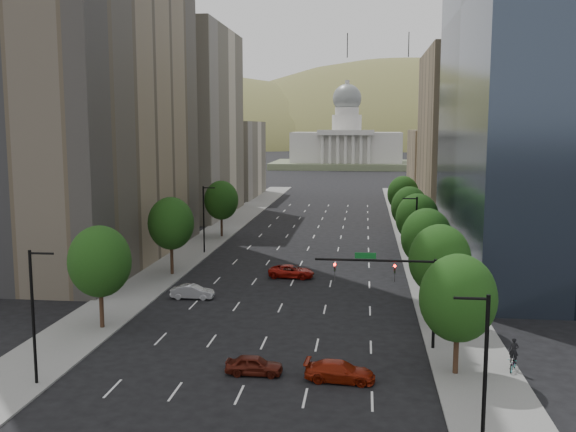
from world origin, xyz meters
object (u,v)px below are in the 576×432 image
at_px(car_maroon, 254,365).
at_px(capitol, 346,147).
at_px(car_red_near, 340,371).
at_px(traffic_signal, 401,282).
at_px(cyclist, 513,360).
at_px(car_red_far, 291,271).
at_px(car_silver, 193,292).

bearing_deg(car_maroon, capitol, 0.07).
distance_m(car_red_near, car_maroon, 5.88).
bearing_deg(traffic_signal, capitol, 92.74).
height_order(car_red_near, cyclist, cyclist).
bearing_deg(car_red_far, capitol, 3.39).
relative_size(car_maroon, car_red_far, 0.77).
bearing_deg(cyclist, capitol, 117.77).
distance_m(car_maroon, cyclist, 17.80).
bearing_deg(car_silver, cyclist, -122.10).
xyz_separation_m(traffic_signal, car_red_near, (-4.31, -7.02, -4.49)).
distance_m(traffic_signal, car_red_near, 9.38).
distance_m(car_silver, car_red_far, 13.29).
relative_size(car_red_near, cyclist, 2.02).
bearing_deg(car_maroon, traffic_signal, -57.37).
relative_size(traffic_signal, car_maroon, 2.32).
relative_size(car_red_near, car_silver, 1.12).
bearing_deg(car_maroon, car_silver, 26.46).
bearing_deg(cyclist, car_red_near, -142.94).
bearing_deg(capitol, cyclist, -85.40).
xyz_separation_m(traffic_signal, car_red_far, (-10.87, 22.36, -4.46)).
distance_m(traffic_signal, car_silver, 23.50).
xyz_separation_m(traffic_signal, car_silver, (-19.53, 12.28, -4.48)).
distance_m(traffic_signal, car_red_far, 25.26).
bearing_deg(traffic_signal, car_maroon, -147.35).
bearing_deg(car_red_far, car_red_near, -163.93).
bearing_deg(car_red_far, car_maroon, -175.12).
relative_size(traffic_signal, car_red_near, 1.94).
bearing_deg(car_red_near, car_maroon, 89.18).
xyz_separation_m(capitol, cyclist, (18.00, -223.82, -7.65)).
distance_m(car_maroon, car_silver, 20.99).
height_order(traffic_signal, capitol, capitol).
height_order(car_red_near, car_maroon, car_red_near).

